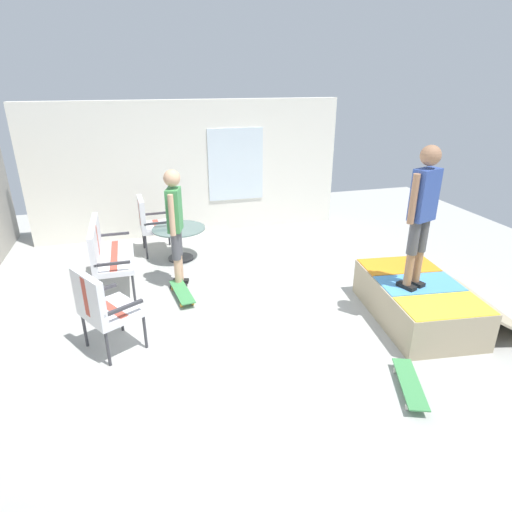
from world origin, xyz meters
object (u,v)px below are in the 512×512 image
(patio_chair_by_wall, at_px, (101,305))
(person_watching, at_px, (175,220))
(skateboard_by_bench, at_px, (182,292))
(person_skater, at_px, (423,208))
(patio_bench, at_px, (105,250))
(skate_ramp, at_px, (419,301))
(patio_chair_near_house, at_px, (150,220))
(skateboard_spare, at_px, (410,384))
(patio_table, at_px, (179,237))

(patio_chair_by_wall, bearing_deg, person_watching, -33.63)
(skateboard_by_bench, bearing_deg, person_skater, -117.91)
(patio_chair_by_wall, height_order, skateboard_by_bench, patio_chair_by_wall)
(patio_bench, relative_size, skateboard_by_bench, 1.53)
(patio_chair_by_wall, relative_size, person_watching, 0.57)
(skate_ramp, bearing_deg, patio_chair_by_wall, 85.35)
(patio_chair_near_house, xyz_separation_m, person_skater, (-3.32, -3.06, 0.93))
(skateboard_spare, bearing_deg, patio_chair_by_wall, 62.63)
(patio_table, bearing_deg, patio_bench, 126.11)
(patio_chair_near_house, bearing_deg, person_skater, -137.37)
(skate_ramp, xyz_separation_m, person_watching, (1.82, 2.92, 0.79))
(patio_chair_by_wall, height_order, skateboard_spare, patio_chair_by_wall)
(patio_chair_near_house, height_order, patio_chair_by_wall, same)
(patio_bench, relative_size, skateboard_spare, 1.53)
(person_skater, distance_m, skateboard_spare, 2.02)
(patio_chair_near_house, bearing_deg, patio_bench, 151.44)
(skate_ramp, height_order, patio_bench, patio_bench)
(skate_ramp, height_order, patio_chair_near_house, patio_chair_near_house)
(skateboard_spare, bearing_deg, skate_ramp, -37.23)
(patio_chair_near_house, distance_m, person_skater, 4.61)
(skate_ramp, distance_m, patio_chair_by_wall, 3.95)
(skate_ramp, distance_m, skateboard_spare, 1.55)
(patio_chair_by_wall, xyz_separation_m, person_skater, (-0.36, -3.73, 0.93))
(patio_chair_near_house, height_order, patio_table, patio_chair_near_house)
(person_watching, bearing_deg, skateboard_by_bench, 178.55)
(skate_ramp, bearing_deg, patio_bench, 62.99)
(patio_table, xyz_separation_m, skateboard_spare, (-4.08, -1.86, -0.32))
(patio_table, bearing_deg, skateboard_by_bench, 174.44)
(patio_chair_near_house, relative_size, skateboard_spare, 1.25)
(person_watching, xyz_separation_m, skateboard_spare, (-3.05, -1.99, -0.96))
(skateboard_by_bench, bearing_deg, patio_chair_near_house, 9.69)
(patio_chair_by_wall, relative_size, skateboard_by_bench, 1.25)
(skate_ramp, height_order, patio_table, patio_table)
(patio_chair_by_wall, distance_m, skateboard_spare, 3.41)
(patio_chair_near_house, height_order, person_skater, person_skater)
(patio_bench, xyz_separation_m, patio_chair_by_wall, (-1.69, -0.02, -0.00))
(patio_bench, bearing_deg, skateboard_by_bench, -120.63)
(person_watching, distance_m, skateboard_spare, 3.76)
(patio_table, height_order, skateboard_spare, patio_table)
(skate_ramp, bearing_deg, person_watching, 58.12)
(patio_chair_by_wall, relative_size, skateboard_spare, 1.25)
(patio_bench, bearing_deg, skate_ramp, -117.01)
(patio_bench, xyz_separation_m, patio_table, (0.84, -1.15, -0.21))
(patio_chair_near_house, relative_size, patio_table, 1.13)
(patio_bench, height_order, person_watching, person_watching)
(patio_bench, xyz_separation_m, patio_chair_near_house, (1.27, -0.69, -0.00))
(patio_table, height_order, skateboard_by_bench, patio_table)
(patio_chair_by_wall, distance_m, person_watching, 1.85)
(patio_chair_near_house, relative_size, patio_chair_by_wall, 1.00)
(patio_chair_by_wall, xyz_separation_m, patio_table, (2.53, -1.13, -0.21))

